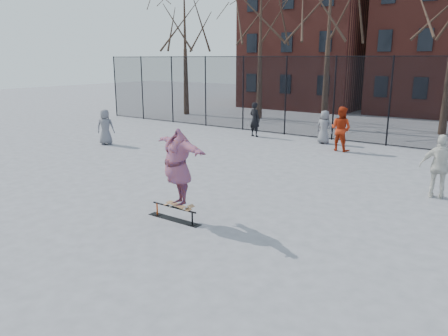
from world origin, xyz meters
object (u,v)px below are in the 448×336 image
Objects in this scene: bystander_black at (255,119)px; skate_rail at (174,215)px; bystander_grey at (105,127)px; bystander_extra at (324,127)px; skateboard at (179,206)px; skater at (178,168)px; bystander_white at (440,167)px; bystander_red at (341,129)px.

skate_rail is at bearing 124.37° from bystander_black.
bystander_grey reaches higher than bystander_extra.
bystander_extra is at bearing 95.01° from skate_rail.
skateboard reaches higher than skate_rail.
skater is 1.24× the size of bystander_white.
bystander_red reaches higher than bystander_black.
bystander_black is (-4.63, 11.25, 0.73)m from skate_rail.
bystander_extra is at bearing -177.71° from bystander_grey.
bystander_extra reaches higher than skate_rail.
skateboard is 11.57m from bystander_extra.
skate_rail is 0.96× the size of bystander_grey.
bystander_black reaches higher than bystander_grey.
bystander_white is at bearing 73.10° from skater.
bystander_extra is (8.09, 6.05, -0.04)m from bystander_grey.
skate_rail is 0.85× the size of bystander_white.
skateboard is 0.41× the size of bystander_white.
bystander_grey is at bearing 149.03° from skate_rail.
bystander_black is (4.46, 5.80, 0.06)m from bystander_grey.
skate_rail is at bearing 114.54° from bystander_grey.
bystander_black is 1.12× the size of bystander_extra.
bystander_black is (-4.80, 11.25, -0.49)m from skater.
skater is at bearing 180.00° from skateboard.
skateboard is at bearing 23.06° from skater.
skater is (-0.00, 0.00, 0.96)m from skateboard.
bystander_white is (4.75, 5.67, 0.52)m from skateboard.
skater is (0.16, 0.00, 1.22)m from skate_rail.
bystander_grey is 0.85× the size of bystander_red.
bystander_red is 1.04× the size of bystander_white.
bystander_red is 6.65m from bystander_white.
skateboard is 0.33× the size of skater.
bystander_red is at bearing 173.38° from bystander_grey.
skate_rail is 1.01× the size of bystander_extra.
bystander_red is 1.23× the size of bystander_extra.
bystander_grey is (-9.26, 5.46, -0.54)m from skater.
bystander_grey is at bearing 36.56° from bystander_red.
skater is 1.46× the size of bystander_extra.
skateboard is 0.40× the size of bystander_red.
skateboard is 0.96m from skater.
skate_rail is at bearing -156.94° from skater.
bystander_black is 4.92m from bystander_red.
skateboard is 10.40m from bystander_red.
bystander_grey is (-9.26, 5.46, 0.42)m from skateboard.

